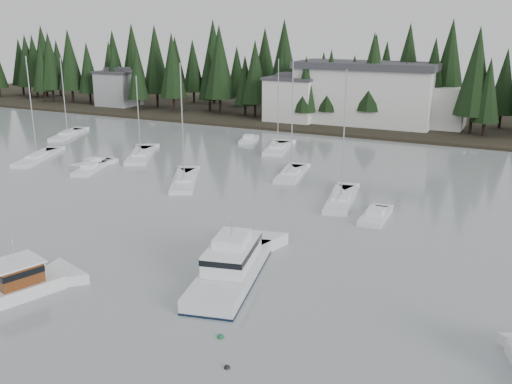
% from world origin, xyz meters
% --- Properties ---
extents(ground, '(260.00, 260.00, 0.00)m').
position_xyz_m(ground, '(0.00, 0.00, 0.00)').
color(ground, gray).
rests_on(ground, ground).
extents(far_shore_land, '(240.00, 54.00, 1.00)m').
position_xyz_m(far_shore_land, '(0.00, 97.00, 0.00)').
color(far_shore_land, black).
rests_on(far_shore_land, ground).
extents(conifer_treeline, '(200.00, 22.00, 20.00)m').
position_xyz_m(conifer_treeline, '(0.00, 86.00, 0.00)').
color(conifer_treeline, black).
rests_on(conifer_treeline, ground).
extents(house_west, '(9.54, 7.42, 8.75)m').
position_xyz_m(house_west, '(-18.00, 79.00, 4.65)').
color(house_west, silver).
rests_on(house_west, ground).
extents(house_far_west, '(8.48, 7.42, 8.25)m').
position_xyz_m(house_far_west, '(-60.00, 81.00, 4.40)').
color(house_far_west, '#999EA0').
rests_on(house_far_west, ground).
extents(harbor_inn, '(29.50, 11.50, 10.90)m').
position_xyz_m(harbor_inn, '(-2.96, 82.34, 5.78)').
color(harbor_inn, silver).
rests_on(harbor_inn, ground).
extents(cabin_cruiser_center, '(6.21, 12.40, 5.10)m').
position_xyz_m(cabin_cruiser_center, '(3.96, 14.48, 0.77)').
color(cabin_cruiser_center, silver).
rests_on(cabin_cruiser_center, ground).
extents(sailboat_1, '(4.06, 8.61, 14.67)m').
position_xyz_m(sailboat_1, '(-3.29, 43.39, 0.10)').
color(sailboat_1, silver).
rests_on(sailboat_1, ground).
extents(sailboat_2, '(6.30, 10.77, 14.43)m').
position_xyz_m(sailboat_2, '(-38.17, 36.29, 0.08)').
color(sailboat_2, silver).
rests_on(sailboat_2, ground).
extents(sailboat_3, '(7.09, 10.22, 14.37)m').
position_xyz_m(sailboat_3, '(-13.38, 35.05, 0.08)').
color(sailboat_3, silver).
rests_on(sailboat_3, ground).
extents(sailboat_5, '(7.68, 10.78, 11.76)m').
position_xyz_m(sailboat_5, '(-26.22, 43.72, 0.05)').
color(sailboat_5, silver).
rests_on(sailboat_5, ground).
extents(sailboat_6, '(4.22, 10.12, 14.22)m').
position_xyz_m(sailboat_6, '(5.45, 36.00, 0.08)').
color(sailboat_6, silver).
rests_on(sailboat_6, ground).
extents(sailboat_8, '(5.05, 9.43, 13.74)m').
position_xyz_m(sailboat_8, '(-10.83, 56.33, 0.07)').
color(sailboat_8, silver).
rests_on(sailboat_8, ground).
extents(sailboat_9, '(5.94, 10.07, 13.26)m').
position_xyz_m(sailboat_9, '(-46.46, 50.83, 0.07)').
color(sailboat_9, silver).
rests_on(sailboat_9, ground).
extents(runabout_0, '(4.11, 6.88, 1.42)m').
position_xyz_m(runabout_0, '(-27.22, 34.46, 0.13)').
color(runabout_0, silver).
rests_on(runabout_0, ground).
extents(runabout_1, '(2.40, 5.75, 1.42)m').
position_xyz_m(runabout_1, '(10.08, 32.24, 0.13)').
color(runabout_1, silver).
rests_on(runabout_1, ground).
extents(runabout_3, '(3.43, 5.54, 1.42)m').
position_xyz_m(runabout_3, '(-17.57, 60.19, 0.13)').
color(runabout_3, silver).
rests_on(runabout_3, ground).
extents(runabout_4, '(3.52, 6.00, 1.42)m').
position_xyz_m(runabout_4, '(-28.76, 36.81, 0.13)').
color(runabout_4, silver).
rests_on(runabout_4, ground).
extents(mooring_buoy_green, '(0.44, 0.44, 0.44)m').
position_xyz_m(mooring_buoy_green, '(7.29, 6.98, 0.00)').
color(mooring_buoy_green, '#145933').
rests_on(mooring_buoy_green, ground).
extents(mooring_buoy_dark, '(0.36, 0.36, 0.36)m').
position_xyz_m(mooring_buoy_dark, '(9.15, 4.39, 0.00)').
color(mooring_buoy_dark, black).
rests_on(mooring_buoy_dark, ground).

